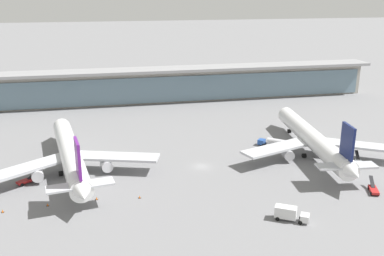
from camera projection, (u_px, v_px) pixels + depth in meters
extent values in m
plane|color=slate|center=(201.00, 167.00, 123.73)|extent=(1200.00, 1200.00, 0.00)
cylinder|color=white|center=(70.00, 153.00, 119.49)|extent=(13.09, 51.79, 5.44)
cone|color=white|center=(61.00, 125.00, 144.42)|extent=(6.00, 5.64, 5.33)
cone|color=white|center=(83.00, 193.00, 94.64)|extent=(5.73, 6.65, 4.89)
cube|color=black|center=(62.00, 125.00, 141.36)|extent=(4.37, 2.83, 0.66)
cube|color=#B7BABF|center=(25.00, 168.00, 111.63)|extent=(22.70, 18.25, 0.66)
cube|color=#B7BABF|center=(116.00, 157.00, 119.50)|extent=(24.16, 12.73, 0.66)
cylinder|color=silver|center=(37.00, 174.00, 112.65)|extent=(3.55, 4.34, 3.00)
cylinder|color=silver|center=(106.00, 165.00, 118.63)|extent=(3.55, 4.34, 3.00)
cube|color=#661E84|center=(78.00, 158.00, 96.91)|extent=(1.63, 6.59, 8.44)
cube|color=#B7BABF|center=(80.00, 185.00, 97.93)|extent=(15.45, 6.32, 0.47)
cylinder|color=black|center=(61.00, 174.00, 117.34)|extent=(1.31, 1.47, 1.31)
cylinder|color=black|center=(84.00, 170.00, 119.36)|extent=(1.31, 1.47, 1.31)
cylinder|color=black|center=(64.00, 145.00, 139.25)|extent=(1.31, 1.47, 1.31)
cylinder|color=white|center=(312.00, 138.00, 131.64)|extent=(11.02, 51.84, 5.44)
cone|color=white|center=(284.00, 113.00, 158.14)|extent=(5.83, 5.44, 5.33)
cone|color=white|center=(353.00, 173.00, 105.23)|extent=(5.52, 6.48, 4.89)
cube|color=black|center=(287.00, 113.00, 154.90)|extent=(4.30, 2.68, 0.66)
cube|color=#B7BABF|center=(278.00, 148.00, 126.31)|extent=(24.08, 13.56, 0.66)
cube|color=#B7BABF|center=(356.00, 145.00, 128.56)|extent=(23.02, 17.58, 0.66)
cylinder|color=silver|center=(288.00, 154.00, 126.63)|extent=(3.41, 4.24, 3.00)
cylinder|color=silver|center=(347.00, 152.00, 128.34)|extent=(3.41, 4.24, 3.00)
cube|color=#141E51|center=(348.00, 141.00, 107.76)|extent=(1.37, 6.59, 8.44)
cube|color=#B7BABF|center=(347.00, 166.00, 108.73)|extent=(15.36, 5.73, 0.47)
cylinder|color=black|center=(304.00, 156.00, 130.05)|extent=(1.26, 1.43, 1.31)
cylinder|color=black|center=(323.00, 155.00, 130.62)|extent=(1.26, 1.43, 1.31)
cylinder|color=black|center=(289.00, 131.00, 152.55)|extent=(1.26, 1.43, 1.31)
cube|color=#234C9E|center=(262.00, 142.00, 140.31)|extent=(3.08, 3.12, 1.50)
cylinder|color=silver|center=(276.00, 142.00, 137.90)|extent=(5.61, 5.25, 2.10)
cylinder|color=black|center=(263.00, 145.00, 139.18)|extent=(0.86, 0.80, 0.90)
cylinder|color=black|center=(265.00, 143.00, 141.03)|extent=(0.86, 0.80, 0.90)
cylinder|color=black|center=(280.00, 148.00, 136.57)|extent=(0.86, 0.80, 0.90)
cylinder|color=black|center=(283.00, 146.00, 138.41)|extent=(0.86, 0.80, 0.90)
cube|color=gray|center=(359.00, 162.00, 125.13)|extent=(3.38, 5.13, 0.60)
cube|color=black|center=(357.00, 155.00, 127.09)|extent=(2.24, 4.02, 1.72)
cylinder|color=black|center=(354.00, 160.00, 126.92)|extent=(0.58, 0.94, 0.90)
cylinder|color=black|center=(360.00, 161.00, 126.69)|extent=(0.58, 0.94, 0.90)
cylinder|color=black|center=(357.00, 165.00, 123.76)|extent=(0.58, 0.94, 0.90)
cylinder|color=black|center=(363.00, 165.00, 123.52)|extent=(0.58, 0.94, 0.90)
cube|color=#B21E1E|center=(26.00, 181.00, 112.75)|extent=(4.91, 4.33, 0.60)
cube|color=black|center=(34.00, 174.00, 114.17)|extent=(3.69, 3.11, 1.72)
cylinder|color=black|center=(31.00, 179.00, 114.56)|extent=(0.89, 0.77, 0.90)
cylinder|color=black|center=(34.00, 181.00, 113.53)|extent=(0.89, 0.77, 0.90)
cylinder|color=black|center=(19.00, 183.00, 112.14)|extent=(0.89, 0.77, 0.90)
cylinder|color=black|center=(22.00, 185.00, 111.11)|extent=(0.89, 0.77, 0.90)
cube|color=#B21E1E|center=(374.00, 190.00, 107.66)|extent=(3.44, 5.13, 0.60)
cube|color=black|center=(372.00, 182.00, 109.61)|extent=(2.30, 4.01, 1.72)
cylinder|color=black|center=(368.00, 188.00, 109.46)|extent=(0.59, 0.94, 0.90)
cylinder|color=black|center=(375.00, 188.00, 109.20)|extent=(0.59, 0.94, 0.90)
cylinder|color=black|center=(371.00, 194.00, 106.31)|extent=(0.59, 0.94, 0.90)
cylinder|color=black|center=(379.00, 194.00, 106.04)|extent=(0.59, 0.94, 0.90)
cube|color=silver|center=(305.00, 218.00, 93.59)|extent=(2.73, 2.90, 1.50)
cube|color=black|center=(309.00, 217.00, 93.25)|extent=(1.18, 1.83, 0.70)
cube|color=silver|center=(286.00, 212.00, 94.68)|extent=(5.13, 4.35, 2.50)
cylinder|color=black|center=(301.00, 218.00, 95.02)|extent=(0.91, 0.71, 0.90)
cylinder|color=black|center=(300.00, 223.00, 93.11)|extent=(0.91, 0.71, 0.90)
cylinder|color=black|center=(279.00, 214.00, 96.52)|extent=(0.91, 0.71, 0.90)
cylinder|color=black|center=(278.00, 219.00, 94.62)|extent=(0.91, 0.71, 0.90)
cube|color=#9E998E|center=(162.00, 86.00, 193.54)|extent=(189.67, 8.00, 14.00)
cube|color=slate|center=(163.00, 90.00, 189.74)|extent=(185.88, 0.50, 11.20)
cube|color=gray|center=(162.00, 70.00, 189.37)|extent=(193.47, 12.80, 1.20)
cone|color=orange|center=(97.00, 198.00, 104.16)|extent=(0.44, 0.44, 0.70)
cube|color=black|center=(97.00, 200.00, 104.26)|extent=(0.62, 0.62, 0.04)
cone|color=orange|center=(3.00, 211.00, 98.20)|extent=(0.44, 0.44, 0.70)
cube|color=black|center=(3.00, 212.00, 98.30)|extent=(0.62, 0.62, 0.04)
cone|color=orange|center=(48.00, 205.00, 101.11)|extent=(0.44, 0.44, 0.70)
cube|color=black|center=(48.00, 206.00, 101.21)|extent=(0.62, 0.62, 0.04)
cone|color=orange|center=(140.00, 197.00, 104.90)|extent=(0.44, 0.44, 0.70)
cube|color=black|center=(140.00, 198.00, 105.00)|extent=(0.62, 0.62, 0.04)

